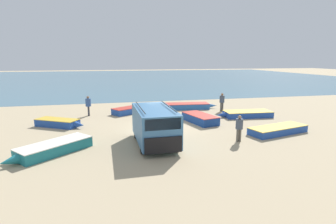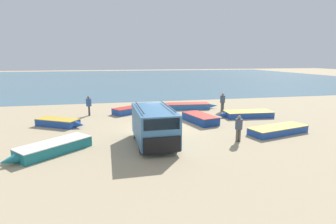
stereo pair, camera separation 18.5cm
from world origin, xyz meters
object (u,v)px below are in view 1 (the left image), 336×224
Objects in this scene: fishing_rowboat_4 at (130,110)px; fishing_rowboat_6 at (199,118)px; fishing_rowboat_1 at (188,106)px; fisherman_1 at (239,126)px; fisherman_0 at (88,104)px; fisherman_2 at (222,100)px; fishing_rowboat_0 at (246,114)px; parked_van at (155,125)px; fishing_rowboat_5 at (59,123)px; fishing_rowboat_2 at (52,148)px; fishing_rowboat_3 at (279,130)px.

fishing_rowboat_4 is 0.87× the size of fishing_rowboat_6.
fisherman_1 is (-0.04, -11.05, 0.72)m from fishing_rowboat_1.
fisherman_0 reaches higher than fisherman_2.
fisherman_1 is 0.94× the size of fisherman_2.
fishing_rowboat_0 is 14.18m from fisherman_0.
fishing_rowboat_4 is 2.03× the size of fisherman_2.
fishing_rowboat_4 is at bearing 33.10° from fishing_rowboat_6.
parked_van is 0.95× the size of fishing_rowboat_0.
fishing_rowboat_4 is 0.93× the size of fishing_rowboat_5.
fishing_rowboat_2 reaches higher than fishing_rowboat_1.
fishing_rowboat_0 is 0.91× the size of fishing_rowboat_1.
fishing_rowboat_2 reaches higher than fishing_rowboat_5.
parked_van is 1.16× the size of fishing_rowboat_6.
fisherman_2 is at bearing -39.85° from fishing_rowboat_4.
fishing_rowboat_2 is 1.02× the size of fishing_rowboat_6.
fisherman_1 reaches higher than fishing_rowboat_0.
fisherman_0 is (-4.49, 9.20, -0.14)m from parked_van.
parked_van is 2.69× the size of fisherman_2.
parked_van is 2.86× the size of fisherman_1.
fishing_rowboat_4 is (4.97, 9.92, -0.02)m from fishing_rowboat_2.
fishing_rowboat_0 is 6.17m from fishing_rowboat_1.
parked_van reaches higher than fisherman_0.
fishing_rowboat_2 is at bearing -131.24° from fishing_rowboat_1.
fishing_rowboat_6 reaches higher than fishing_rowboat_5.
fishing_rowboat_1 is 12.58m from fishing_rowboat_5.
fisherman_1 reaches higher than fishing_rowboat_1.
fishing_rowboat_6 is at bearing 146.88° from fisherman_0.
fisherman_0 reaches higher than fishing_rowboat_5.
fishing_rowboat_3 is 3.93m from fisherman_1.
fishing_rowboat_3 is at bearing 142.16° from fishing_rowboat_2.
fishing_rowboat_2 is (-5.74, -0.38, -0.91)m from parked_van.
fisherman_1 is (10.94, -0.27, 0.70)m from fishing_rowboat_2.
fishing_rowboat_2 is (-14.96, -6.07, 0.04)m from fishing_rowboat_0.
fishing_rowboat_4 is (-0.77, 9.54, -0.93)m from parked_van.
fishing_rowboat_0 is 1.19× the size of fishing_rowboat_2.
fishing_rowboat_4 is 11.83m from fisherman_1.
fishing_rowboat_1 is at bearing -176.75° from fishing_rowboat_2.
parked_van is at bearing 35.68° from fishing_rowboat_0.
fishing_rowboat_2 is at bearing -65.15° from fisherman_2.
fishing_rowboat_2 reaches higher than fishing_rowboat_3.
fishing_rowboat_2 is 2.36× the size of fisherman_0.
fisherman_1 is at bearing 81.57° from parked_van.
fishing_rowboat_1 is at bearing -24.89° from fishing_rowboat_4.
fishing_rowboat_1 reaches higher than fishing_rowboat_0.
fishing_rowboat_2 is 1.09× the size of fishing_rowboat_5.
fishing_rowboat_5 is 2.16× the size of fisherman_0.
fishing_rowboat_2 is (-10.98, -10.78, 0.01)m from fishing_rowboat_1.
fishing_rowboat_3 is (8.89, 0.48, -0.97)m from parked_van.
fishing_rowboat_2 is 10.96m from fisherman_1.
fishing_rowboat_4 is at bearing 178.39° from fisherman_0.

